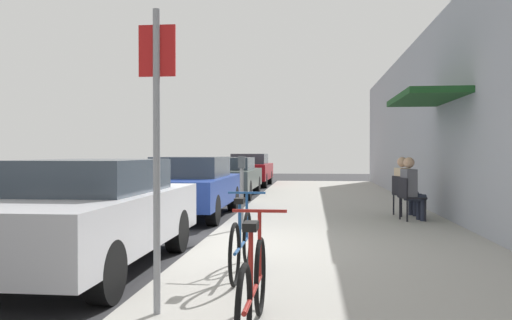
{
  "coord_description": "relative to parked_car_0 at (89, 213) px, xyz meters",
  "views": [
    {
      "loc": [
        1.72,
        -7.72,
        1.5
      ],
      "look_at": [
        0.15,
        6.74,
        1.3
      ],
      "focal_mm": 36.51,
      "sensor_mm": 36.0,
      "label": 1
    }
  ],
  "objects": [
    {
      "name": "parked_car_0",
      "position": [
        0.0,
        0.0,
        0.0
      ],
      "size": [
        1.8,
        4.4,
        1.41
      ],
      "color": "#B7B7BC",
      "rests_on": "ground_plane"
    },
    {
      "name": "parked_car_1",
      "position": [
        0.0,
        5.59,
        -0.01
      ],
      "size": [
        1.8,
        4.4,
        1.41
      ],
      "color": "navy",
      "rests_on": "ground_plane"
    },
    {
      "name": "building_facade",
      "position": [
        5.74,
        3.42,
        1.55
      ],
      "size": [
        1.4,
        32.0,
        4.57
      ],
      "color": "#999EA8",
      "rests_on": "ground_plane"
    },
    {
      "name": "ground_plane",
      "position": [
        1.1,
        1.41,
        -0.74
      ],
      "size": [
        60.0,
        60.0,
        0.0
      ],
      "primitive_type": "plane",
      "color": "#2D2D30"
    },
    {
      "name": "cafe_chair_1",
      "position": [
        4.78,
        5.33,
        -0.12
      ],
      "size": [
        0.55,
        0.55,
        0.87
      ],
      "color": "black",
      "rests_on": "sidewalk_slab"
    },
    {
      "name": "bicycle_0",
      "position": [
        2.38,
        -2.45,
        -0.26
      ],
      "size": [
        0.46,
        1.71,
        0.9
      ],
      "color": "black",
      "rests_on": "sidewalk_slab"
    },
    {
      "name": "cafe_chair_0",
      "position": [
        4.78,
        4.54,
        -0.12
      ],
      "size": [
        0.52,
        0.52,
        0.87
      ],
      "color": "black",
      "rests_on": "sidewalk_slab"
    },
    {
      "name": "seated_patron_0",
      "position": [
        4.84,
        4.55,
        0.08
      ],
      "size": [
        0.49,
        0.43,
        1.29
      ],
      "color": "#232838",
      "rests_on": "sidewalk_slab"
    },
    {
      "name": "parked_car_2",
      "position": [
        0.0,
        11.3,
        -0.03
      ],
      "size": [
        1.8,
        4.4,
        1.34
      ],
      "color": "#47514C",
      "rests_on": "ground_plane"
    },
    {
      "name": "bicycle_1",
      "position": [
        2.02,
        -0.49,
        -0.26
      ],
      "size": [
        0.46,
        1.71,
        0.9
      ],
      "color": "black",
      "rests_on": "sidewalk_slab"
    },
    {
      "name": "seated_patron_1",
      "position": [
        4.84,
        5.35,
        0.08
      ],
      "size": [
        0.5,
        0.45,
        1.29
      ],
      "color": "#232838",
      "rests_on": "sidewalk_slab"
    },
    {
      "name": "parking_meter",
      "position": [
        1.55,
        3.0,
        0.15
      ],
      "size": [
        0.12,
        0.1,
        1.32
      ],
      "color": "slate",
      "rests_on": "sidewalk_slab"
    },
    {
      "name": "sidewalk_slab",
      "position": [
        3.35,
        3.41,
        -0.68
      ],
      "size": [
        4.5,
        32.0,
        0.12
      ],
      "primitive_type": "cube",
      "color": "#9E9B93",
      "rests_on": "ground_plane"
    },
    {
      "name": "street_sign",
      "position": [
        1.5,
        -1.99,
        0.9
      ],
      "size": [
        0.32,
        0.06,
        2.6
      ],
      "color": "gray",
      "rests_on": "sidewalk_slab"
    },
    {
      "name": "parked_car_3",
      "position": [
        0.0,
        17.09,
        0.02
      ],
      "size": [
        1.8,
        4.4,
        1.46
      ],
      "color": "maroon",
      "rests_on": "ground_plane"
    }
  ]
}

